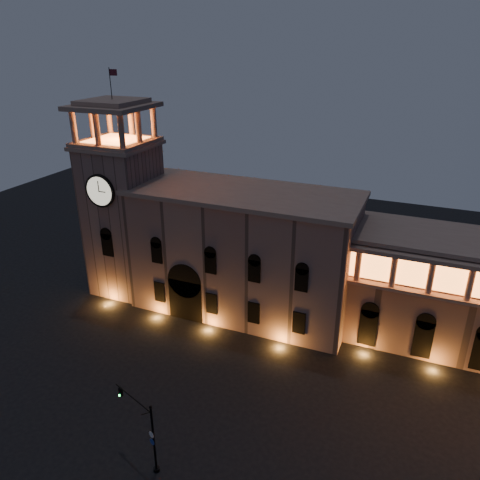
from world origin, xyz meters
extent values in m
plane|color=black|center=(0.00, 0.00, 0.00)|extent=(160.00, 160.00, 0.00)
cube|color=#8F695D|center=(-2.00, 22.00, 8.50)|extent=(30.00, 12.00, 17.00)
cube|color=#A07F6E|center=(-2.00, 22.00, 17.30)|extent=(30.80, 12.80, 0.60)
cube|color=black|center=(-8.00, 16.60, 3.00)|extent=(5.00, 1.40, 6.00)
cylinder|color=black|center=(-8.00, 16.60, 6.00)|extent=(5.00, 1.40, 5.00)
cube|color=orange|center=(-8.00, 16.40, 2.80)|extent=(4.20, 0.20, 5.00)
cube|color=#8F695D|center=(-20.50, 21.00, 11.00)|extent=(9.00, 9.00, 22.00)
cube|color=#A07F6E|center=(-20.50, 21.00, 22.25)|extent=(9.80, 9.80, 0.50)
cylinder|color=black|center=(-20.50, 16.32, 17.00)|extent=(4.60, 0.35, 4.60)
cylinder|color=beige|center=(-20.50, 16.18, 17.00)|extent=(4.00, 0.12, 4.00)
cube|color=#A07F6E|center=(-20.50, 21.00, 22.75)|extent=(9.40, 9.40, 0.50)
cube|color=orange|center=(-20.50, 21.00, 23.05)|extent=(6.80, 6.80, 0.15)
cylinder|color=#A07F6E|center=(-24.30, 17.20, 25.10)|extent=(0.76, 0.76, 4.20)
cylinder|color=#A07F6E|center=(-20.50, 17.20, 25.10)|extent=(0.76, 0.76, 4.20)
cylinder|color=#A07F6E|center=(-16.70, 17.20, 25.10)|extent=(0.76, 0.76, 4.20)
cylinder|color=#A07F6E|center=(-24.30, 24.80, 25.10)|extent=(0.76, 0.76, 4.20)
cylinder|color=#A07F6E|center=(-20.50, 24.80, 25.10)|extent=(0.76, 0.76, 4.20)
cylinder|color=#A07F6E|center=(-16.70, 24.80, 25.10)|extent=(0.76, 0.76, 4.20)
cylinder|color=#A07F6E|center=(-24.30, 21.00, 25.10)|extent=(0.76, 0.76, 4.20)
cylinder|color=#A07F6E|center=(-16.70, 21.00, 25.10)|extent=(0.76, 0.76, 4.20)
cube|color=#A07F6E|center=(-20.50, 21.00, 27.50)|extent=(9.80, 9.80, 0.60)
cube|color=#A07F6E|center=(-20.50, 21.00, 28.10)|extent=(7.50, 7.50, 0.60)
cylinder|color=black|center=(-20.50, 21.00, 30.40)|extent=(0.10, 0.10, 4.00)
plane|color=#4D1622|center=(-19.90, 21.00, 31.80)|extent=(1.20, 0.00, 1.20)
cylinder|color=#A07F6E|center=(14.00, 18.50, 11.50)|extent=(0.70, 0.70, 4.00)
cylinder|color=#A07F6E|center=(18.00, 18.50, 11.50)|extent=(0.70, 0.70, 4.00)
cylinder|color=#A07F6E|center=(22.00, 18.50, 11.50)|extent=(0.70, 0.70, 4.00)
cylinder|color=#A07F6E|center=(26.00, 18.50, 11.50)|extent=(0.70, 0.70, 4.00)
cylinder|color=black|center=(1.42, -6.88, 3.65)|extent=(0.21, 0.21, 7.30)
cylinder|color=black|center=(1.42, -6.88, 0.16)|extent=(0.58, 0.58, 0.31)
sphere|color=black|center=(1.42, -6.88, 7.41)|extent=(0.29, 0.29, 0.29)
cylinder|color=black|center=(-1.03, -5.98, 6.78)|extent=(4.93, 1.93, 0.13)
cube|color=black|center=(-2.88, -5.29, 6.26)|extent=(0.39, 0.38, 0.89)
cylinder|color=#0CE53F|center=(-2.94, -5.45, 5.97)|extent=(0.21, 0.14, 0.19)
cylinder|color=silver|center=(1.32, -7.00, 4.38)|extent=(0.60, 0.26, 0.63)
cylinder|color=navy|center=(1.32, -7.00, 3.55)|extent=(0.60, 0.26, 0.63)
camera|label=1|loc=(20.07, -32.12, 35.89)|focal=35.00mm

